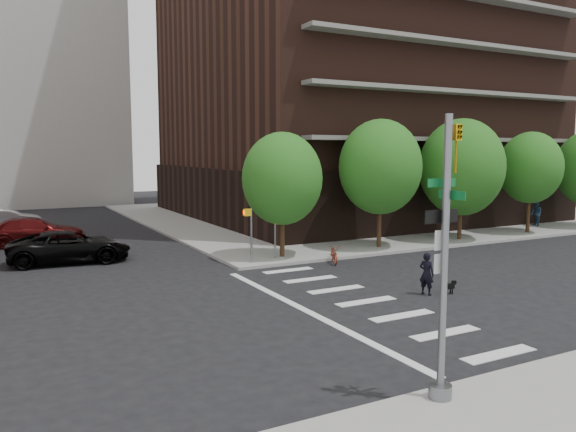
{
  "coord_description": "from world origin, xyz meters",
  "views": [
    {
      "loc": [
        -8.75,
        -16.09,
        5.4
      ],
      "look_at": [
        3.0,
        6.0,
        2.5
      ],
      "focal_mm": 35.0,
      "sensor_mm": 36.0,
      "label": 1
    }
  ],
  "objects": [
    {
      "name": "ground",
      "position": [
        0.0,
        0.0,
        0.0
      ],
      "size": [
        120.0,
        120.0,
        0.0
      ],
      "primitive_type": "plane",
      "color": "black",
      "rests_on": "ground"
    },
    {
      "name": "sidewalk_ne",
      "position": [
        20.5,
        23.5,
        0.07
      ],
      "size": [
        39.0,
        33.0,
        0.15
      ],
      "primitive_type": "cube",
      "color": "gray",
      "rests_on": "ground"
    },
    {
      "name": "crosswalk",
      "position": [
        2.21,
        -0.0,
        0.01
      ],
      "size": [
        3.85,
        13.0,
        0.01
      ],
      "color": "silver",
      "rests_on": "ground"
    },
    {
      "name": "tree_a",
      "position": [
        4.0,
        8.5,
        4.04
      ],
      "size": [
        4.0,
        4.0,
        5.9
      ],
      "color": "#301E11",
      "rests_on": "sidewalk_ne"
    },
    {
      "name": "tree_b",
      "position": [
        10.0,
        8.5,
        4.54
      ],
      "size": [
        4.5,
        4.5,
        6.65
      ],
      "color": "#301E11",
      "rests_on": "sidewalk_ne"
    },
    {
      "name": "tree_c",
      "position": [
        16.0,
        8.5,
        4.45
      ],
      "size": [
        5.0,
        5.0,
        6.8
      ],
      "color": "#301E11",
      "rests_on": "sidewalk_ne"
    },
    {
      "name": "tree_d",
      "position": [
        22.0,
        8.5,
        4.34
      ],
      "size": [
        4.0,
        4.0,
        6.2
      ],
      "color": "#301E11",
      "rests_on": "sidewalk_ne"
    },
    {
      "name": "traffic_signal",
      "position": [
        -0.47,
        -7.49,
        2.7
      ],
      "size": [
        0.9,
        0.75,
        6.0
      ],
      "color": "slate",
      "rests_on": "sidewalk_s"
    },
    {
      "name": "pedestrian_signal",
      "position": [
        2.32,
        7.92,
        1.85
      ],
      "size": [
        2.18,
        0.67,
        2.6
      ],
      "color": "slate",
      "rests_on": "sidewalk_ne"
    },
    {
      "name": "parked_car_black",
      "position": [
        -5.5,
        12.59,
        0.78
      ],
      "size": [
        3.18,
        5.88,
        1.57
      ],
      "primitive_type": "imported",
      "rotation": [
        0.0,
        0.0,
        1.47
      ],
      "color": "black",
      "rests_on": "ground"
    },
    {
      "name": "parked_car_maroon",
      "position": [
        -6.62,
        19.06,
        0.8
      ],
      "size": [
        2.65,
        5.65,
        1.6
      ],
      "primitive_type": "imported",
      "rotation": [
        0.0,
        0.0,
        1.49
      ],
      "color": "#470B0C",
      "rests_on": "ground"
    },
    {
      "name": "parked_car_silver",
      "position": [
        -7.83,
        26.84,
        0.73
      ],
      "size": [
        1.56,
        4.41,
        1.45
      ],
      "primitive_type": "imported",
      "rotation": [
        0.0,
        0.0,
        1.58
      ],
      "color": "#B9BBC0",
      "rests_on": "ground"
    },
    {
      "name": "scooter",
      "position": [
        5.8,
        6.5,
        0.46
      ],
      "size": [
        1.27,
        1.84,
        0.92
      ],
      "primitive_type": "imported",
      "rotation": [
        0.0,
        0.0,
        -0.42
      ],
      "color": "maroon",
      "rests_on": "ground"
    },
    {
      "name": "dog_walker",
      "position": [
        5.6,
        -0.25,
        0.81
      ],
      "size": [
        0.69,
        0.57,
        1.62
      ],
      "primitive_type": "imported",
      "rotation": [
        0.0,
        0.0,
        1.94
      ],
      "color": "black",
      "rests_on": "ground"
    },
    {
      "name": "dog",
      "position": [
        6.39,
        -0.61,
        0.32
      ],
      "size": [
        0.6,
        0.19,
        0.5
      ],
      "rotation": [
        0.0,
        0.0,
        -0.06
      ],
      "color": "black",
      "rests_on": "ground"
    },
    {
      "name": "pedestrian_far",
      "position": [
        25.15,
        10.36,
        1.04
      ],
      "size": [
        1.06,
        0.95,
        1.78
      ],
      "primitive_type": "imported",
      "rotation": [
        0.0,
        0.0,
        -1.96
      ],
      "color": "navy",
      "rests_on": "sidewalk_ne"
    }
  ]
}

